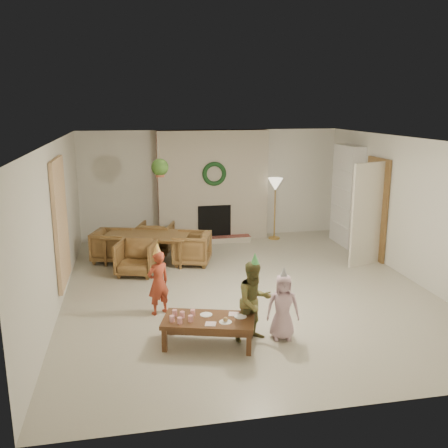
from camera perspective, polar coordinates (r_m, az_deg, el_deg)
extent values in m
plane|color=#B7B29E|center=(8.45, 2.54, -7.48)|extent=(7.00, 7.00, 0.00)
plane|color=white|center=(7.90, 2.73, 9.69)|extent=(7.00, 7.00, 0.00)
plane|color=silver|center=(11.45, -1.49, 4.64)|extent=(7.00, 0.00, 7.00)
plane|color=silver|center=(4.89, 12.38, -8.18)|extent=(7.00, 0.00, 7.00)
plane|color=silver|center=(7.94, -18.91, -0.15)|extent=(0.00, 7.00, 7.00)
plane|color=silver|center=(9.25, 21.02, 1.55)|extent=(0.00, 7.00, 7.00)
cube|color=#571718|center=(11.26, -1.32, 4.49)|extent=(2.50, 0.40, 2.50)
cube|color=maroon|center=(11.17, -0.99, -1.83)|extent=(1.60, 0.30, 0.12)
cube|color=black|center=(11.24, -1.15, 0.31)|extent=(0.75, 0.12, 0.75)
torus|color=#14361A|center=(10.99, -1.13, 5.84)|extent=(0.54, 0.10, 0.54)
cylinder|color=gold|center=(11.55, 5.84, -1.62)|extent=(0.27, 0.27, 0.03)
cylinder|color=gold|center=(11.40, 5.91, 1.54)|extent=(0.03, 0.03, 1.28)
cone|color=beige|center=(11.28, 5.99, 4.60)|extent=(0.34, 0.34, 0.28)
cube|color=white|center=(11.18, 14.10, 3.23)|extent=(0.30, 1.00, 2.20)
cube|color=white|center=(11.30, 13.82, -0.01)|extent=(0.30, 0.92, 0.03)
cube|color=white|center=(11.22, 13.93, 1.98)|extent=(0.30, 0.92, 0.03)
cube|color=white|center=(11.15, 14.05, 3.99)|extent=(0.30, 0.92, 0.03)
cube|color=white|center=(11.09, 14.17, 6.03)|extent=(0.30, 0.92, 0.03)
cube|color=maroon|center=(11.13, 14.09, 0.51)|extent=(0.20, 0.40, 0.24)
cube|color=#275E90|center=(11.23, 13.78, 2.73)|extent=(0.20, 0.44, 0.24)
cube|color=#BA8027|center=(11.03, 14.21, 4.57)|extent=(0.20, 0.36, 0.22)
cube|color=brown|center=(10.29, 17.24, 1.69)|extent=(0.05, 0.86, 2.04)
cube|color=beige|center=(9.79, 16.31, 1.05)|extent=(0.77, 0.32, 2.00)
cube|color=beige|center=(8.13, -18.45, 0.20)|extent=(0.06, 1.20, 2.00)
imported|color=brown|center=(9.82, -8.92, -2.82)|extent=(1.83, 1.36, 0.58)
imported|color=brown|center=(9.15, -10.11, -3.90)|extent=(0.86, 0.87, 0.64)
imported|color=brown|center=(10.48, -7.90, -1.55)|extent=(0.86, 0.87, 0.64)
imported|color=brown|center=(10.02, -12.90, -2.48)|extent=(0.87, 0.86, 0.64)
imported|color=brown|center=(9.61, -3.75, -2.84)|extent=(0.87, 0.86, 0.64)
cylinder|color=tan|center=(9.22, -7.50, 7.98)|extent=(0.01, 0.01, 0.70)
cylinder|color=#9A4A31|center=(9.26, -7.44, 5.82)|extent=(0.16, 0.16, 0.12)
sphere|color=#2B4E1A|center=(9.24, -7.46, 6.56)|extent=(0.32, 0.32, 0.32)
cube|color=#55341C|center=(6.46, -1.80, -11.14)|extent=(1.29, 0.89, 0.05)
cube|color=#55341C|center=(6.49, -1.79, -11.64)|extent=(1.18, 0.78, 0.07)
cube|color=#55341C|center=(6.41, -6.92, -13.24)|extent=(0.08, 0.08, 0.31)
cube|color=#55341C|center=(6.29, 2.91, -13.72)|extent=(0.08, 0.08, 0.31)
cube|color=#55341C|center=(6.83, -6.07, -11.45)|extent=(0.08, 0.08, 0.31)
cube|color=#55341C|center=(6.72, 3.09, -11.85)|extent=(0.08, 0.08, 0.31)
cylinder|color=white|center=(6.38, -6.06, -10.88)|extent=(0.08, 0.08, 0.08)
cylinder|color=white|center=(6.54, -5.75, -10.23)|extent=(0.08, 0.08, 0.08)
cylinder|color=white|center=(6.32, -5.16, -11.11)|extent=(0.08, 0.08, 0.08)
cylinder|color=white|center=(6.48, -4.87, -10.44)|extent=(0.08, 0.08, 0.08)
cylinder|color=white|center=(6.37, -3.90, -10.90)|extent=(0.08, 0.08, 0.08)
cylinder|color=white|center=(6.53, -3.65, -10.24)|extent=(0.08, 0.08, 0.08)
cylinder|color=white|center=(6.55, -2.08, -10.48)|extent=(0.20, 0.20, 0.01)
cylinder|color=white|center=(6.35, 0.17, -11.31)|extent=(0.20, 0.20, 0.01)
cylinder|color=white|center=(6.50, 1.93, -10.69)|extent=(0.20, 0.20, 0.01)
sphere|color=tan|center=(6.33, 0.17, -11.02)|extent=(0.08, 0.08, 0.06)
cube|color=#E5A8B1|center=(6.30, -1.57, -11.53)|extent=(0.17, 0.17, 0.01)
cube|color=#E5A8B1|center=(6.57, 1.16, -10.42)|extent=(0.17, 0.17, 0.01)
imported|color=#A03822|center=(7.37, -7.65, -6.77)|extent=(0.42, 0.37, 0.98)
cone|color=#E5ED4F|center=(7.20, -7.78, -2.82)|extent=(0.15, 0.15, 0.18)
imported|color=brown|center=(6.51, 3.54, -8.96)|extent=(0.61, 0.53, 1.08)
cone|color=#53C35F|center=(6.31, 3.62, -4.10)|extent=(0.14, 0.14, 0.18)
imported|color=#D5AAB9|center=(6.62, 6.85, -9.54)|extent=(0.48, 0.35, 0.89)
cone|color=#ACACB3|center=(6.45, 6.97, -5.61)|extent=(0.15, 0.15, 0.16)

